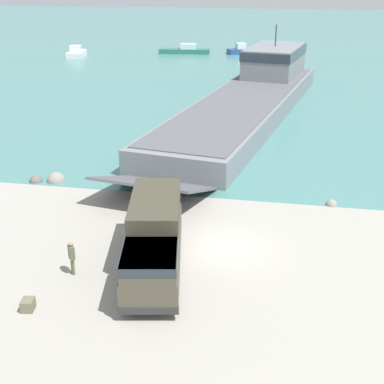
# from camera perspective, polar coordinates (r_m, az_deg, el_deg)

# --- Properties ---
(ground_plane) EXTENTS (240.00, 240.00, 0.00)m
(ground_plane) POSITION_cam_1_polar(r_m,az_deg,el_deg) (27.57, 3.62, -6.08)
(ground_plane) COLOR #9E998E
(water_surface) EXTENTS (240.00, 180.00, 0.01)m
(water_surface) POSITION_cam_1_polar(r_m,az_deg,el_deg) (121.23, 9.67, 16.04)
(water_surface) COLOR #477F7A
(water_surface) RESTS_ON ground_plane
(landing_craft) EXTENTS (14.12, 43.22, 7.56)m
(landing_craft) POSITION_cam_1_polar(r_m,az_deg,el_deg) (55.68, 6.65, 10.63)
(landing_craft) COLOR gray
(landing_craft) RESTS_ON ground_plane
(military_truck) EXTENTS (3.93, 8.50, 3.17)m
(military_truck) POSITION_cam_1_polar(r_m,az_deg,el_deg) (25.09, -4.07, -4.98)
(military_truck) COLOR #4C4738
(military_truck) RESTS_ON ground_plane
(soldier_on_ramp) EXTENTS (0.45, 0.50, 1.68)m
(soldier_on_ramp) POSITION_cam_1_polar(r_m,az_deg,el_deg) (25.56, -12.71, -6.62)
(soldier_on_ramp) COLOR #566042
(soldier_on_ramp) RESTS_ON ground_plane
(moored_boat_a) EXTENTS (8.76, 3.14, 1.62)m
(moored_boat_a) POSITION_cam_1_polar(r_m,az_deg,el_deg) (94.63, -0.73, 14.89)
(moored_boat_a) COLOR #2D7060
(moored_boat_a) RESTS_ON ground_plane
(moored_boat_b) EXTENTS (5.45, 4.13, 1.78)m
(moored_boat_b) POSITION_cam_1_polar(r_m,az_deg,el_deg) (94.60, 5.38, 14.83)
(moored_boat_b) COLOR navy
(moored_boat_b) RESTS_ON ground_plane
(moored_boat_c) EXTENTS (3.35, 5.75, 1.84)m
(moored_boat_c) POSITION_cam_1_polar(r_m,az_deg,el_deg) (92.84, -12.24, 14.30)
(moored_boat_c) COLOR white
(moored_boat_c) RESTS_ON ground_plane
(cargo_crate) EXTENTS (0.60, 0.68, 0.50)m
(cargo_crate) POSITION_cam_1_polar(r_m,az_deg,el_deg) (23.87, -17.11, -11.43)
(cargo_crate) COLOR #6B664C
(cargo_crate) RESTS_ON ground_plane
(shoreline_rock_a) EXTENTS (1.24, 1.24, 1.24)m
(shoreline_rock_a) POSITION_cam_1_polar(r_m,az_deg,el_deg) (37.33, -14.28, 1.14)
(shoreline_rock_a) COLOR gray
(shoreline_rock_a) RESTS_ON ground_plane
(shoreline_rock_b) EXTENTS (0.70, 0.70, 0.70)m
(shoreline_rock_b) POSITION_cam_1_polar(r_m,az_deg,el_deg) (33.58, 14.65, -1.35)
(shoreline_rock_b) COLOR gray
(shoreline_rock_b) RESTS_ON ground_plane
(shoreline_rock_c) EXTENTS (0.89, 0.89, 0.89)m
(shoreline_rock_c) POSITION_cam_1_polar(r_m,az_deg,el_deg) (37.62, -16.29, 1.09)
(shoreline_rock_c) COLOR #66605B
(shoreline_rock_c) RESTS_ON ground_plane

